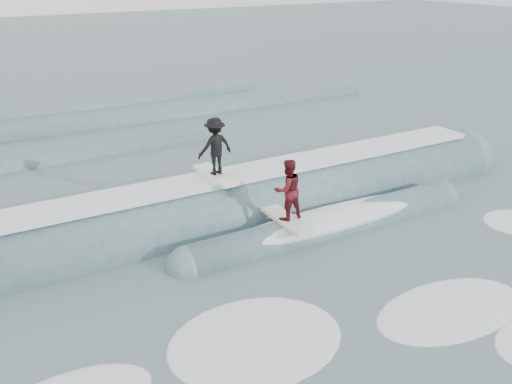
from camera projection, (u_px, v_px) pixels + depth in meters
ground at (374, 315)px, 12.57m from camera, size 160.00×160.00×0.00m
breaking_wave at (250, 215)px, 17.39m from camera, size 21.77×4.10×2.65m
surfer_black at (215, 149)px, 16.30m from camera, size 1.13×2.01×1.77m
surfer_red at (288, 193)px, 15.34m from camera, size 0.83×2.01×1.80m
whitewater at (395, 333)px, 11.95m from camera, size 15.68×6.49×0.10m
far_swells at (85, 132)px, 25.87m from camera, size 33.70×8.65×0.80m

